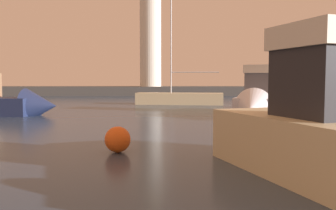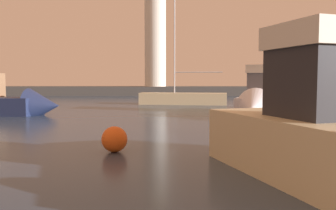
# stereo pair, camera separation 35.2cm
# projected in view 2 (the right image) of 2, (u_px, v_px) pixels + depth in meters

# --- Properties ---
(ground_plane) EXTENTS (220.00, 220.00, 0.00)m
(ground_plane) POSITION_uv_depth(u_px,v_px,m) (192.00, 110.00, 29.10)
(ground_plane) COLOR #2D3D51
(breakwater) EXTENTS (87.34, 6.58, 1.44)m
(breakwater) POSITION_uv_depth(u_px,v_px,m) (183.00, 91.00, 57.32)
(breakwater) COLOR #423F3D
(breakwater) RESTS_ON ground_plane
(lighthouse) EXTENTS (3.43, 3.43, 18.98)m
(lighthouse) POSITION_uv_depth(u_px,v_px,m) (155.00, 31.00, 56.69)
(lighthouse) COLOR silver
(lighthouse) RESTS_ON breakwater
(motorboat_0) EXTENTS (5.38, 9.08, 4.17)m
(motorboat_0) POSITION_uv_depth(u_px,v_px,m) (259.00, 101.00, 24.62)
(motorboat_0) COLOR silver
(motorboat_0) RESTS_ON ground_plane
(motorboat_3) EXTENTS (8.65, 3.63, 3.54)m
(motorboat_3) POSITION_uv_depth(u_px,v_px,m) (7.00, 102.00, 25.39)
(motorboat_3) COLOR #1E284C
(motorboat_3) RESTS_ON ground_plane
(sailboat_moored) EXTENTS (9.00, 3.31, 12.86)m
(sailboat_moored) POSITION_uv_depth(u_px,v_px,m) (183.00, 98.00, 35.83)
(sailboat_moored) COLOR beige
(sailboat_moored) RESTS_ON ground_plane
(mooring_buoy) EXTENTS (0.90, 0.90, 0.90)m
(mooring_buoy) POSITION_uv_depth(u_px,v_px,m) (114.00, 139.00, 12.22)
(mooring_buoy) COLOR #EA5919
(mooring_buoy) RESTS_ON ground_plane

